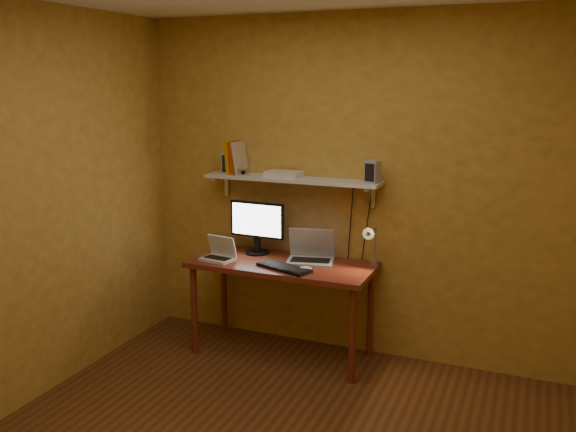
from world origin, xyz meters
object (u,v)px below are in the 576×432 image
at_px(speaker_right, 373,172).
at_px(router, 284,174).
at_px(desk, 282,273).
at_px(monitor, 257,225).
at_px(desk_lamp, 371,240).
at_px(netbook, 220,253).
at_px(shelf_camera, 243,172).
at_px(keyboard, 284,268).
at_px(wall_shelf, 292,180).
at_px(speaker_left, 229,163).
at_px(mouse, 305,268).
at_px(laptop, 311,253).

distance_m(speaker_right, router, 0.71).
relative_size(desk, monitor, 3.03).
distance_m(monitor, desk_lamp, 0.94).
bearing_deg(router, desk_lamp, -5.38).
height_order(netbook, shelf_camera, shelf_camera).
xyz_separation_m(netbook, keyboard, (0.56, -0.03, -0.04)).
height_order(desk, speaker_right, speaker_right).
xyz_separation_m(desk_lamp, speaker_right, (-0.02, 0.05, 0.50)).
relative_size(desk_lamp, speaker_right, 2.29).
bearing_deg(speaker_right, router, -167.10).
bearing_deg(wall_shelf, desk_lamp, -5.88).
height_order(monitor, speaker_left, speaker_left).
bearing_deg(speaker_left, wall_shelf, 1.46).
bearing_deg(desk_lamp, desk, -169.19).
xyz_separation_m(speaker_right, router, (-0.71, 0.02, -0.06)).
distance_m(wall_shelf, shelf_camera, 0.39).
bearing_deg(speaker_right, shelf_camera, -163.30).
distance_m(monitor, mouse, 0.64).
height_order(desk, netbook, netbook).
height_order(desk_lamp, speaker_left, speaker_left).
bearing_deg(desk, desk_lamp, 10.81).
xyz_separation_m(desk, shelf_camera, (-0.38, 0.13, 0.74)).
relative_size(laptop, mouse, 4.07).
height_order(wall_shelf, netbook, wall_shelf).
distance_m(mouse, shelf_camera, 0.93).
relative_size(wall_shelf, router, 5.21).
bearing_deg(monitor, desk_lamp, -0.02).
bearing_deg(speaker_left, desk_lamp, -2.33).
bearing_deg(desk, speaker_left, 160.88).
relative_size(monitor, desk_lamp, 1.23).
bearing_deg(mouse, router, 116.87).
distance_m(laptop, router, 0.64).
bearing_deg(mouse, speaker_right, 20.83).
bearing_deg(shelf_camera, wall_shelf, 8.93).
relative_size(laptop, netbook, 1.47).
bearing_deg(netbook, keyboard, 5.21).
xyz_separation_m(shelf_camera, router, (0.32, 0.06, -0.01)).
bearing_deg(speaker_left, netbook, -78.09).
relative_size(desk, router, 5.21).
bearing_deg(desk, speaker_right, 15.56).
height_order(desk, router, router).
relative_size(desk, laptop, 3.56).
xyz_separation_m(laptop, keyboard, (-0.11, -0.26, -0.06)).
bearing_deg(wall_shelf, keyboard, -76.55).
distance_m(desk, mouse, 0.29).
bearing_deg(speaker_left, mouse, -21.51).
relative_size(mouse, speaker_right, 0.59).
relative_size(speaker_left, shelf_camera, 1.79).
bearing_deg(speaker_left, speaker_right, 0.17).
distance_m(netbook, desk_lamp, 1.17).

